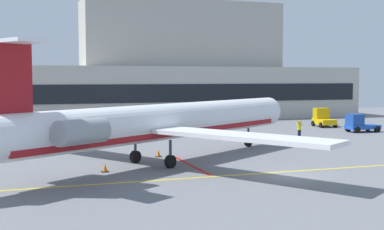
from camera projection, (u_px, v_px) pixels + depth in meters
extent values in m
cube|color=slate|center=(287.00, 178.00, 31.68)|extent=(120.00, 120.00, 0.10)
cube|color=yellow|center=(275.00, 172.00, 33.28)|extent=(108.00, 0.24, 0.01)
cube|color=red|center=(191.00, 165.00, 35.99)|extent=(0.30, 8.00, 0.01)
cube|color=#B7B2A8|center=(166.00, 93.00, 77.31)|extent=(59.98, 13.67, 7.83)
cube|color=#A8A49A|center=(181.00, 35.00, 80.99)|extent=(31.42, 9.57, 10.33)
cube|color=black|center=(179.00, 93.00, 70.78)|extent=(57.58, 0.12, 2.54)
cylinder|color=white|center=(166.00, 122.00, 36.95)|extent=(26.28, 18.23, 2.63)
cube|color=maroon|center=(166.00, 131.00, 37.00)|extent=(23.65, 16.40, 0.47)
cone|color=white|center=(273.00, 111.00, 49.17)|extent=(3.83, 3.73, 2.58)
cube|color=white|center=(82.00, 123.00, 40.51)|extent=(9.17, 12.11, 0.28)
cube|color=white|center=(242.00, 136.00, 31.00)|extent=(9.17, 12.11, 0.28)
cylinder|color=gray|center=(38.00, 127.00, 30.86)|extent=(3.43, 2.92, 1.45)
cylinder|color=gray|center=(81.00, 132.00, 28.27)|extent=(3.43, 2.92, 1.45)
cube|color=maroon|center=(12.00, 78.00, 27.04)|extent=(2.12, 1.48, 3.82)
cube|color=white|center=(11.00, 42.00, 26.90)|extent=(3.83, 4.53, 0.20)
cylinder|color=#3F3F44|center=(248.00, 132.00, 45.82)|extent=(0.20, 0.20, 1.27)
cylinder|color=black|center=(248.00, 141.00, 45.88)|extent=(0.95, 0.78, 0.90)
cylinder|color=#3F3F44|center=(135.00, 145.00, 36.99)|extent=(0.20, 0.20, 1.27)
cylinder|color=black|center=(135.00, 157.00, 37.05)|extent=(0.95, 0.78, 0.90)
cylinder|color=#3F3F44|center=(170.00, 149.00, 34.86)|extent=(0.20, 0.20, 1.27)
cylinder|color=black|center=(170.00, 162.00, 34.92)|extent=(0.95, 0.78, 0.90)
cube|color=#E5B20C|center=(79.00, 131.00, 52.64)|extent=(4.33, 3.46, 0.67)
cube|color=#C3970A|center=(70.00, 124.00, 51.68)|extent=(2.12, 2.00, 1.04)
cylinder|color=black|center=(72.00, 136.00, 51.08)|extent=(0.74, 0.61, 0.70)
cylinder|color=black|center=(63.00, 135.00, 52.01)|extent=(0.74, 0.61, 0.70)
cylinder|color=black|center=(95.00, 133.00, 53.33)|extent=(0.74, 0.61, 0.70)
cylinder|color=black|center=(86.00, 133.00, 54.26)|extent=(0.74, 0.61, 0.70)
cube|color=#1E4CB2|center=(363.00, 127.00, 58.08)|extent=(3.84, 1.81, 0.46)
cube|color=#1A4197|center=(355.00, 120.00, 57.70)|extent=(1.55, 1.60, 1.27)
cylinder|color=black|center=(357.00, 130.00, 56.86)|extent=(0.70, 0.29, 0.70)
cylinder|color=black|center=(348.00, 128.00, 58.53)|extent=(0.70, 0.29, 0.70)
cylinder|color=black|center=(377.00, 129.00, 57.67)|extent=(0.70, 0.29, 0.70)
cylinder|color=black|center=(368.00, 128.00, 59.34)|extent=(0.70, 0.29, 0.70)
cube|color=#E5B20C|center=(324.00, 122.00, 64.00)|extent=(2.26, 3.44, 0.65)
cube|color=#C3970A|center=(321.00, 113.00, 64.81)|extent=(1.84, 1.49, 1.35)
cylinder|color=black|center=(313.00, 123.00, 64.95)|extent=(0.36, 0.73, 0.70)
cylinder|color=black|center=(327.00, 123.00, 65.32)|extent=(0.36, 0.73, 0.70)
cylinder|color=black|center=(321.00, 125.00, 62.73)|extent=(0.36, 0.73, 0.70)
cylinder|color=black|center=(335.00, 125.00, 63.11)|extent=(0.36, 0.73, 0.70)
cylinder|color=white|center=(75.00, 119.00, 59.97)|extent=(6.32, 2.36, 1.98)
sphere|color=white|center=(102.00, 118.00, 60.77)|extent=(1.94, 1.94, 1.94)
sphere|color=white|center=(48.00, 119.00, 59.17)|extent=(1.94, 1.94, 1.94)
cube|color=#59595B|center=(59.00, 129.00, 59.47)|extent=(0.60, 1.78, 0.35)
cube|color=#59595B|center=(91.00, 128.00, 60.65)|extent=(0.60, 1.78, 0.35)
cylinder|color=#191E33|center=(300.00, 134.00, 51.70)|extent=(0.18, 0.18, 0.91)
cylinder|color=#191E33|center=(299.00, 134.00, 51.60)|extent=(0.18, 0.18, 0.91)
cylinder|color=yellow|center=(299.00, 127.00, 51.59)|extent=(0.34, 0.34, 0.61)
sphere|color=tan|center=(299.00, 123.00, 51.56)|extent=(0.24, 0.24, 0.24)
cylinder|color=yellow|center=(301.00, 123.00, 51.68)|extent=(0.40, 0.18, 0.50)
cylinder|color=#F2590C|center=(301.00, 121.00, 51.67)|extent=(0.06, 0.06, 0.28)
cylinder|color=yellow|center=(298.00, 123.00, 51.45)|extent=(0.40, 0.18, 0.50)
cylinder|color=#F2590C|center=(298.00, 121.00, 51.43)|extent=(0.06, 0.06, 0.28)
cone|color=orange|center=(1.00, 157.00, 38.23)|extent=(0.36, 0.36, 0.55)
cube|color=black|center=(1.00, 160.00, 38.25)|extent=(0.47, 0.47, 0.04)
cone|color=orange|center=(105.00, 168.00, 33.47)|extent=(0.36, 0.36, 0.55)
cube|color=black|center=(105.00, 172.00, 33.49)|extent=(0.47, 0.47, 0.04)
cone|color=orange|center=(158.00, 153.00, 39.87)|extent=(0.36, 0.36, 0.55)
cube|color=black|center=(158.00, 157.00, 39.89)|extent=(0.47, 0.47, 0.04)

